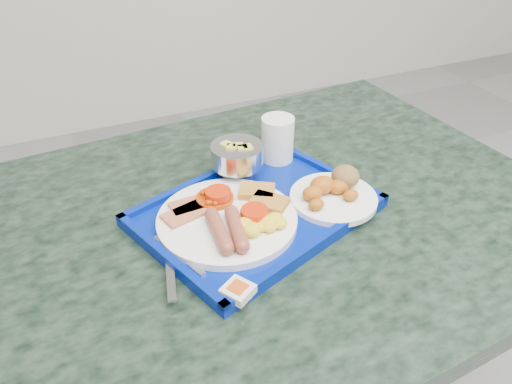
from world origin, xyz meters
The scene contains 9 objects.
table centered at (-0.46, 0.91, 0.59)m, with size 1.34×0.95×0.80m.
tray centered at (-0.42, 0.90, 0.80)m, with size 0.49×0.42×0.02m.
main_plate centered at (-0.47, 0.88, 0.82)m, with size 0.25×0.25×0.04m.
bread_plate centered at (-0.27, 0.88, 0.83)m, with size 0.17×0.17×0.05m.
fruit_bowl centered at (-0.41, 1.03, 0.86)m, with size 0.11×0.11×0.07m.
juice_cup centered at (-0.30, 1.05, 0.86)m, with size 0.07×0.07×0.10m.
spoon centered at (-0.56, 0.90, 0.81)m, with size 0.08×0.17×0.01m.
knife centered at (-0.60, 0.84, 0.81)m, with size 0.01×0.19×0.00m, color silver.
jam_packet centered at (-0.53, 0.72, 0.82)m, with size 0.06×0.06×0.02m.
Camera 1 is at (-0.72, 0.23, 1.36)m, focal length 35.00 mm.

